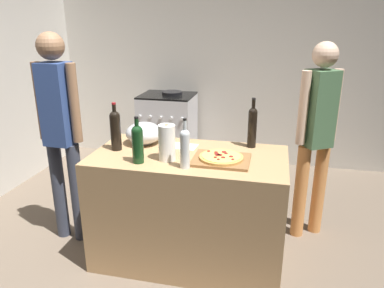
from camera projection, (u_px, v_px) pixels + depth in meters
The scene contains 15 objects.
ground_plane at pixel (187, 209), 3.75m from camera, with size 4.68×3.52×0.02m, color #6B5B4C.
kitchen_wall_rear at pixel (214, 63), 4.71m from camera, with size 4.68×0.10×2.60m, color beige.
counter at pixel (189, 208), 2.85m from camera, with size 1.43×0.75×0.88m, color tan.
cutting_board at pixel (221, 160), 2.58m from camera, with size 0.40×0.32×0.02m, color olive.
pizza at pixel (221, 157), 2.57m from camera, with size 0.31×0.31×0.03m.
mixing_bowl at pixel (144, 133), 2.91m from camera, with size 0.29×0.29×0.17m.
paper_towel_roll at pixel (167, 143), 2.56m from camera, with size 0.12×0.12×0.26m.
wine_bottle_green at pixel (138, 142), 2.51m from camera, with size 0.08×0.08×0.33m.
wine_bottle_amber at pixel (252, 125), 2.81m from camera, with size 0.07×0.07×0.39m.
wine_bottle_clear at pixel (185, 147), 2.42m from camera, with size 0.07×0.07×0.34m.
wine_bottle_dark at pixel (115, 129), 2.75m from camera, with size 0.08×0.08×0.37m.
recipe_sheet at pixel (183, 146), 2.88m from camera, with size 0.21×0.15×0.00m, color white.
stove at pixel (168, 130), 4.72m from camera, with size 0.66×0.59×0.98m.
person_in_stripes at pixel (60, 126), 2.94m from camera, with size 0.38×0.21×1.75m.
person_in_red at pixel (317, 130), 3.01m from camera, with size 0.33×0.28×1.68m.
Camera 1 is at (0.80, -1.77, 1.84)m, focal length 34.23 mm.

